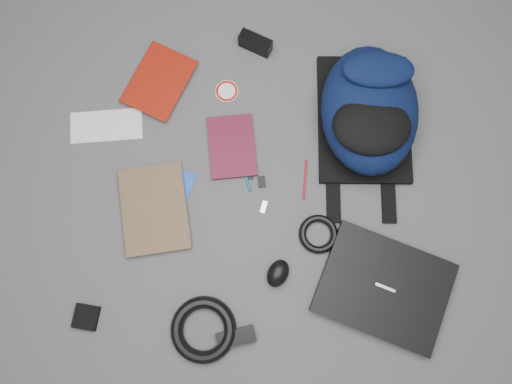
# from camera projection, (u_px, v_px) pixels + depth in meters

# --- Properties ---
(ground) EXTENTS (4.00, 4.00, 0.00)m
(ground) POSITION_uv_depth(u_px,v_px,m) (256.00, 193.00, 1.64)
(ground) COLOR #4F4F51
(ground) RESTS_ON ground
(backpack) EXTENTS (0.36, 0.50, 0.20)m
(backpack) POSITION_uv_depth(u_px,v_px,m) (369.00, 110.00, 1.59)
(backpack) COLOR black
(backpack) RESTS_ON ground
(laptop) EXTENTS (0.46, 0.40, 0.04)m
(laptop) POSITION_uv_depth(u_px,v_px,m) (384.00, 288.00, 1.56)
(laptop) COLOR black
(laptop) RESTS_ON ground
(textbook_red) EXTENTS (0.26, 0.29, 0.03)m
(textbook_red) POSITION_uv_depth(u_px,v_px,m) (136.00, 71.00, 1.71)
(textbook_red) COLOR maroon
(textbook_red) RESTS_ON ground
(comic_book) EXTENTS (0.27, 0.33, 0.02)m
(comic_book) POSITION_uv_depth(u_px,v_px,m) (122.00, 214.00, 1.61)
(comic_book) COLOR #C7890E
(comic_book) RESTS_ON ground
(envelope) EXTENTS (0.25, 0.14, 0.00)m
(envelope) POSITION_uv_depth(u_px,v_px,m) (106.00, 126.00, 1.68)
(envelope) COLOR white
(envelope) RESTS_ON ground
(dvd_case) EXTENTS (0.18, 0.24, 0.02)m
(dvd_case) POSITION_uv_depth(u_px,v_px,m) (232.00, 147.00, 1.66)
(dvd_case) COLOR #480E1F
(dvd_case) RESTS_ON ground
(compact_camera) EXTENTS (0.12, 0.08, 0.06)m
(compact_camera) POSITION_uv_depth(u_px,v_px,m) (255.00, 43.00, 1.71)
(compact_camera) COLOR black
(compact_camera) RESTS_ON ground
(sticker_disc) EXTENTS (0.09, 0.09, 0.00)m
(sticker_disc) POSITION_uv_depth(u_px,v_px,m) (227.00, 91.00, 1.70)
(sticker_disc) COLOR white
(sticker_disc) RESTS_ON ground
(pen_teal) EXTENTS (0.06, 0.15, 0.01)m
(pen_teal) POSITION_uv_depth(u_px,v_px,m) (244.00, 169.00, 1.65)
(pen_teal) COLOR #0C6871
(pen_teal) RESTS_ON ground
(pen_red) EXTENTS (0.01, 0.13, 0.01)m
(pen_red) POSITION_uv_depth(u_px,v_px,m) (305.00, 180.00, 1.64)
(pen_red) COLOR #B00D1E
(pen_red) RESTS_ON ground
(id_badge) EXTENTS (0.08, 0.10, 0.00)m
(id_badge) POSITION_uv_depth(u_px,v_px,m) (184.00, 185.00, 1.64)
(id_badge) COLOR blue
(id_badge) RESTS_ON ground
(usb_black) EXTENTS (0.03, 0.05, 0.01)m
(usb_black) POSITION_uv_depth(u_px,v_px,m) (252.00, 172.00, 1.64)
(usb_black) COLOR black
(usb_black) RESTS_ON ground
(usb_silver) EXTENTS (0.02, 0.04, 0.01)m
(usb_silver) POSITION_uv_depth(u_px,v_px,m) (264.00, 207.00, 1.62)
(usb_silver) COLOR silver
(usb_silver) RESTS_ON ground
(key_fob) EXTENTS (0.03, 0.04, 0.01)m
(key_fob) POSITION_uv_depth(u_px,v_px,m) (262.00, 182.00, 1.64)
(key_fob) COLOR black
(key_fob) RESTS_ON ground
(mouse) EXTENTS (0.09, 0.11, 0.05)m
(mouse) POSITION_uv_depth(u_px,v_px,m) (278.00, 273.00, 1.56)
(mouse) COLOR black
(mouse) RESTS_ON ground
(headphone_left) EXTENTS (0.06, 0.06, 0.01)m
(headphone_left) POSITION_uv_depth(u_px,v_px,m) (160.00, 222.00, 1.61)
(headphone_left) COLOR silver
(headphone_left) RESTS_ON ground
(headphone_right) EXTENTS (0.06, 0.06, 0.01)m
(headphone_right) POSITION_uv_depth(u_px,v_px,m) (167.00, 233.00, 1.60)
(headphone_right) COLOR #BCBCBF
(headphone_right) RESTS_ON ground
(cable_coil) EXTENTS (0.17, 0.17, 0.02)m
(cable_coil) POSITION_uv_depth(u_px,v_px,m) (318.00, 234.00, 1.60)
(cable_coil) COLOR black
(cable_coil) RESTS_ON ground
(power_brick) EXTENTS (0.13, 0.08, 0.03)m
(power_brick) POSITION_uv_depth(u_px,v_px,m) (236.00, 337.00, 1.53)
(power_brick) COLOR black
(power_brick) RESTS_ON ground
(power_cord_coil) EXTENTS (0.21, 0.21, 0.04)m
(power_cord_coil) POSITION_uv_depth(u_px,v_px,m) (203.00, 330.00, 1.53)
(power_cord_coil) COLOR black
(power_cord_coil) RESTS_ON ground
(pouch) EXTENTS (0.08, 0.08, 0.02)m
(pouch) POSITION_uv_depth(u_px,v_px,m) (86.00, 317.00, 1.55)
(pouch) COLOR black
(pouch) RESTS_ON ground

